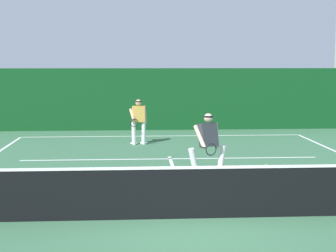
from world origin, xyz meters
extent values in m
plane|color=#3A6A48|center=(0.00, 0.00, 0.00)|extent=(80.00, 80.00, 0.00)
cube|color=white|center=(0.00, 10.90, 0.00)|extent=(10.95, 0.10, 0.01)
cube|color=white|center=(0.00, 6.03, 0.00)|extent=(8.93, 0.10, 0.01)
cube|color=white|center=(0.00, 3.20, 0.00)|extent=(0.10, 6.40, 0.01)
cube|color=black|center=(0.00, 0.00, 0.47)|extent=(11.81, 0.02, 0.94)
cube|color=white|center=(0.00, 0.00, 0.97)|extent=(11.81, 0.03, 0.05)
cylinder|color=silver|center=(1.09, 3.31, 0.42)|extent=(0.32, 0.25, 0.85)
cylinder|color=silver|center=(0.40, 3.00, 0.42)|extent=(0.37, 0.28, 0.84)
ellipsoid|color=white|center=(1.09, 3.31, 0.04)|extent=(0.28, 0.21, 0.09)
ellipsoid|color=white|center=(0.40, 3.00, 0.04)|extent=(0.28, 0.21, 0.09)
cube|color=#2D3338|center=(0.74, 3.16, 1.12)|extent=(0.53, 0.49, 0.62)
cylinder|color=beige|center=(0.96, 3.25, 1.10)|extent=(0.18, 0.15, 0.64)
cylinder|color=beige|center=(0.53, 3.06, 1.10)|extent=(0.29, 0.49, 0.54)
sphere|color=beige|center=(0.74, 3.16, 1.54)|extent=(0.22, 0.22, 0.22)
cylinder|color=black|center=(0.74, 3.16, 1.58)|extent=(0.32, 0.32, 0.04)
cylinder|color=black|center=(0.58, 2.81, 0.87)|extent=(0.14, 0.25, 0.03)
torus|color=black|center=(0.72, 2.50, 0.87)|extent=(0.28, 0.14, 0.29)
cylinder|color=silver|center=(-0.75, 8.90, 0.40)|extent=(0.18, 0.17, 0.80)
cylinder|color=silver|center=(-1.10, 8.82, 0.40)|extent=(0.18, 0.17, 0.80)
ellipsoid|color=white|center=(-0.75, 8.90, 0.04)|extent=(0.28, 0.16, 0.09)
ellipsoid|color=white|center=(-1.10, 8.82, 0.04)|extent=(0.28, 0.16, 0.09)
cube|color=#E5B24C|center=(-0.92, 8.86, 1.08)|extent=(0.45, 0.31, 0.57)
cylinder|color=tan|center=(-0.70, 8.91, 1.06)|extent=(0.14, 0.12, 0.62)
cylinder|color=tan|center=(-1.15, 8.81, 1.06)|extent=(0.21, 0.58, 0.41)
sphere|color=tan|center=(-0.92, 8.86, 1.49)|extent=(0.21, 0.21, 0.21)
cylinder|color=black|center=(-0.92, 8.86, 1.52)|extent=(0.28, 0.28, 0.04)
cylinder|color=black|center=(-1.15, 8.56, 0.84)|extent=(0.09, 0.26, 0.03)
torus|color=black|center=(-1.07, 8.22, 0.84)|extent=(0.29, 0.09, 0.29)
sphere|color=#D1E033|center=(2.59, 4.67, 0.03)|extent=(0.07, 0.07, 0.07)
cube|color=#0E411B|center=(0.00, 12.77, 1.32)|extent=(20.59, 0.12, 2.63)
camera|label=1|loc=(-1.02, -9.40, 2.91)|focal=55.81mm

